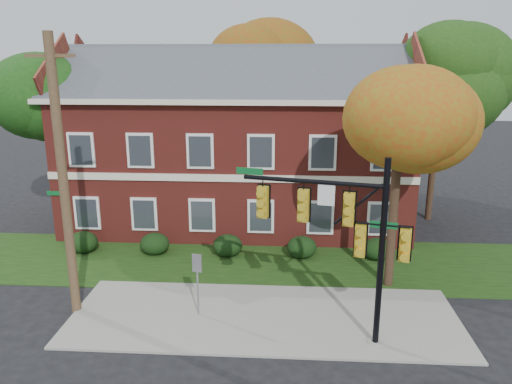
# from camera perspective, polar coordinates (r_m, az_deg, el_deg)

# --- Properties ---
(ground) EXTENTS (120.00, 120.00, 0.00)m
(ground) POSITION_cam_1_polar(r_m,az_deg,el_deg) (17.80, 0.76, -15.77)
(ground) COLOR black
(ground) RESTS_ON ground
(sidewalk) EXTENTS (14.00, 5.00, 0.08)m
(sidewalk) POSITION_cam_1_polar(r_m,az_deg,el_deg) (18.64, 0.92, -14.08)
(sidewalk) COLOR gray
(sidewalk) RESTS_ON ground
(grass_strip) EXTENTS (30.00, 6.00, 0.04)m
(grass_strip) POSITION_cam_1_polar(r_m,az_deg,el_deg) (23.13, 1.52, -8.05)
(grass_strip) COLOR #193811
(grass_strip) RESTS_ON ground
(apartment_building) EXTENTS (18.80, 8.80, 9.74)m
(apartment_building) POSITION_cam_1_polar(r_m,az_deg,el_deg) (27.64, -2.11, 6.55)
(apartment_building) COLOR maroon
(apartment_building) RESTS_ON ground
(hedge_far_left) EXTENTS (1.40, 1.26, 1.05)m
(hedge_far_left) POSITION_cam_1_polar(r_m,az_deg,el_deg) (25.51, -19.15, -5.44)
(hedge_far_left) COLOR black
(hedge_far_left) RESTS_ON ground
(hedge_left) EXTENTS (1.40, 1.26, 1.05)m
(hedge_left) POSITION_cam_1_polar(r_m,az_deg,el_deg) (24.39, -11.50, -5.83)
(hedge_left) COLOR black
(hedge_left) RESTS_ON ground
(hedge_center) EXTENTS (1.40, 1.26, 1.05)m
(hedge_center) POSITION_cam_1_polar(r_m,az_deg,el_deg) (23.73, -3.27, -6.13)
(hedge_center) COLOR black
(hedge_center) RESTS_ON ground
(hedge_right) EXTENTS (1.40, 1.26, 1.05)m
(hedge_right) POSITION_cam_1_polar(r_m,az_deg,el_deg) (23.59, 5.26, -6.31)
(hedge_right) COLOR black
(hedge_right) RESTS_ON ground
(hedge_far_right) EXTENTS (1.40, 1.26, 1.05)m
(hedge_far_right) POSITION_cam_1_polar(r_m,az_deg,el_deg) (23.96, 13.71, -6.35)
(hedge_far_right) COLOR black
(hedge_far_right) RESTS_ON ground
(tree_near_right) EXTENTS (4.50, 4.25, 8.58)m
(tree_near_right) POSITION_cam_1_polar(r_m,az_deg,el_deg) (19.77, 16.85, 7.34)
(tree_near_right) COLOR black
(tree_near_right) RESTS_ON ground
(tree_left_rear) EXTENTS (5.40, 5.10, 8.88)m
(tree_left_rear) POSITION_cam_1_polar(r_m,az_deg,el_deg) (29.00, -22.15, 9.24)
(tree_left_rear) COLOR black
(tree_left_rear) RESTS_ON ground
(tree_right_rear) EXTENTS (6.30, 5.95, 10.62)m
(tree_right_rear) POSITION_cam_1_polar(r_m,az_deg,el_deg) (29.34, 21.12, 12.23)
(tree_right_rear) COLOR black
(tree_right_rear) RESTS_ON ground
(tree_far_rear) EXTENTS (6.84, 6.46, 11.52)m
(tree_far_rear) POSITION_cam_1_polar(r_m,az_deg,el_deg) (35.05, 1.39, 14.74)
(tree_far_rear) COLOR black
(tree_far_rear) RESTS_ON ground
(traffic_signal) EXTENTS (5.51, 1.44, 6.28)m
(traffic_signal) POSITION_cam_1_polar(r_m,az_deg,el_deg) (15.98, 10.26, -4.28)
(traffic_signal) COLOR gray
(traffic_signal) RESTS_ON ground
(utility_pole) EXTENTS (1.52, 0.53, 9.97)m
(utility_pole) POSITION_cam_1_polar(r_m,az_deg,el_deg) (18.52, -21.19, 1.37)
(utility_pole) COLOR #4B3923
(utility_pole) RESTS_ON ground
(sign_post) EXTENTS (0.35, 0.11, 2.42)m
(sign_post) POSITION_cam_1_polar(r_m,az_deg,el_deg) (18.17, -6.73, -9.34)
(sign_post) COLOR slate
(sign_post) RESTS_ON ground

